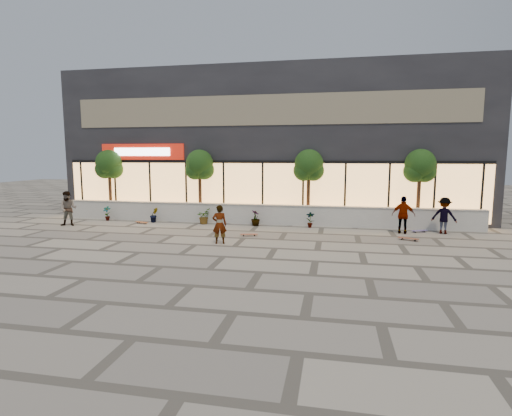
% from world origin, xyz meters
% --- Properties ---
extents(ground, '(80.00, 80.00, 0.00)m').
position_xyz_m(ground, '(0.00, 0.00, 0.00)').
color(ground, '#9D9688').
rests_on(ground, ground).
extents(planter_wall, '(22.00, 0.42, 1.04)m').
position_xyz_m(planter_wall, '(0.00, 7.00, 0.52)').
color(planter_wall, white).
rests_on(planter_wall, ground).
extents(retail_building, '(24.00, 9.17, 8.50)m').
position_xyz_m(retail_building, '(-0.00, 12.49, 4.25)').
color(retail_building, black).
rests_on(retail_building, ground).
extents(shrub_a, '(0.43, 0.29, 0.81)m').
position_xyz_m(shrub_a, '(-8.50, 6.45, 0.41)').
color(shrub_a, '#1A3812').
rests_on(shrub_a, ground).
extents(shrub_b, '(0.57, 0.57, 0.81)m').
position_xyz_m(shrub_b, '(-5.70, 6.45, 0.41)').
color(shrub_b, '#1A3812').
rests_on(shrub_b, ground).
extents(shrub_c, '(0.68, 0.77, 0.81)m').
position_xyz_m(shrub_c, '(-2.90, 6.45, 0.41)').
color(shrub_c, '#1A3812').
rests_on(shrub_c, ground).
extents(shrub_d, '(0.64, 0.64, 0.81)m').
position_xyz_m(shrub_d, '(-0.10, 6.45, 0.41)').
color(shrub_d, '#1A3812').
rests_on(shrub_d, ground).
extents(shrub_e, '(0.46, 0.35, 0.81)m').
position_xyz_m(shrub_e, '(2.70, 6.45, 0.41)').
color(shrub_e, '#1A3812').
rests_on(shrub_e, ground).
extents(tree_west, '(1.60, 1.50, 3.92)m').
position_xyz_m(tree_west, '(-9.00, 7.70, 2.99)').
color(tree_west, '#4E291C').
rests_on(tree_west, ground).
extents(tree_midwest, '(1.60, 1.50, 3.92)m').
position_xyz_m(tree_midwest, '(-3.50, 7.70, 2.99)').
color(tree_midwest, '#4E291C').
rests_on(tree_midwest, ground).
extents(tree_mideast, '(1.60, 1.50, 3.92)m').
position_xyz_m(tree_mideast, '(2.50, 7.70, 2.99)').
color(tree_mideast, '#4E291C').
rests_on(tree_mideast, ground).
extents(tree_east, '(1.60, 1.50, 3.92)m').
position_xyz_m(tree_east, '(8.00, 7.70, 2.99)').
color(tree_east, '#4E291C').
rests_on(tree_east, ground).
extents(skater_center, '(0.66, 0.52, 1.60)m').
position_xyz_m(skater_center, '(-0.73, 2.05, 0.80)').
color(skater_center, white).
rests_on(skater_center, ground).
extents(skater_left, '(1.02, 0.89, 1.78)m').
position_xyz_m(skater_left, '(-9.50, 4.55, 0.89)').
color(skater_left, '#94875F').
rests_on(skater_left, ground).
extents(skater_right_near, '(1.08, 0.61, 1.74)m').
position_xyz_m(skater_right_near, '(7.00, 5.72, 0.87)').
color(skater_right_near, white).
rests_on(skater_right_near, ground).
extents(skater_right_far, '(1.24, 0.98, 1.69)m').
position_xyz_m(skater_right_far, '(8.84, 6.07, 0.84)').
color(skater_right_far, maroon).
rests_on(skater_right_far, ground).
extents(skateboard_center, '(0.81, 0.39, 0.10)m').
position_xyz_m(skateboard_center, '(0.13, 3.78, 0.08)').
color(skateboard_center, brown).
rests_on(skateboard_center, ground).
extents(skateboard_left, '(0.79, 0.42, 0.09)m').
position_xyz_m(skateboard_left, '(-6.15, 5.89, 0.08)').
color(skateboard_left, '#B85622').
rests_on(skateboard_left, ground).
extents(skateboard_right_near, '(0.88, 0.54, 0.10)m').
position_xyz_m(skateboard_right_near, '(7.00, 4.20, 0.09)').
color(skateboard_right_near, brown).
rests_on(skateboard_right_near, ground).
extents(skateboard_right_far, '(0.78, 0.48, 0.09)m').
position_xyz_m(skateboard_right_far, '(7.83, 6.20, 0.08)').
color(skateboard_right_far, '#67579F').
rests_on(skateboard_right_far, ground).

